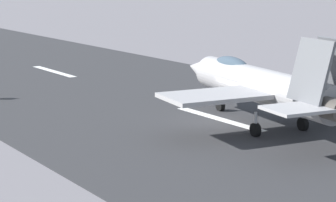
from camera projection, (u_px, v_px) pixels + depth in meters
The scene contains 4 objects.
ground_plane at pixel (224, 121), 39.82m from camera, with size 400.00×400.00×0.00m, color slate.
runway_strip at pixel (224, 120), 39.80m from camera, with size 240.00×26.00×0.02m.
fighter_jet at pixel (261, 85), 37.86m from camera, with size 17.55×13.48×5.69m.
marker_cone_mid at pixel (330, 90), 48.46m from camera, with size 0.44×0.44×0.55m, color orange.
Camera 1 is at (-29.96, 24.94, 8.90)m, focal length 69.64 mm.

